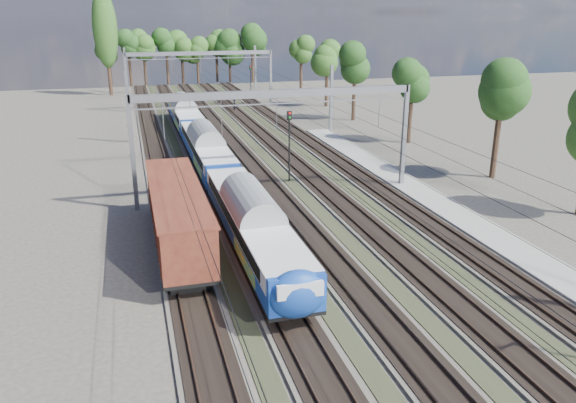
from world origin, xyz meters
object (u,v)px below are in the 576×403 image
object	(u,v)px
freight_boxcar	(177,213)
signal_near	(289,137)
worker	(235,105)
signal_far	(251,78)
emu_train	(207,145)

from	to	relation	value
freight_boxcar	signal_near	distance (m)	17.26
worker	signal_far	world-z (taller)	signal_far
worker	signal_near	bearing A→B (deg)	-169.00
signal_near	signal_far	world-z (taller)	signal_near
emu_train	signal_far	size ratio (longest dim) A/B	10.55
freight_boxcar	signal_far	bearing A→B (deg)	73.74
freight_boxcar	signal_near	world-z (taller)	signal_near
emu_train	signal_near	bearing A→B (deg)	-39.67
emu_train	signal_far	world-z (taller)	signal_far
emu_train	signal_near	distance (m)	8.92
emu_train	freight_boxcar	bearing A→B (deg)	-103.62
freight_boxcar	signal_far	distance (m)	66.69
worker	emu_train	bearing A→B (deg)	179.40
freight_boxcar	emu_train	bearing A→B (deg)	76.38
worker	signal_far	size ratio (longest dim) A/B	0.33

